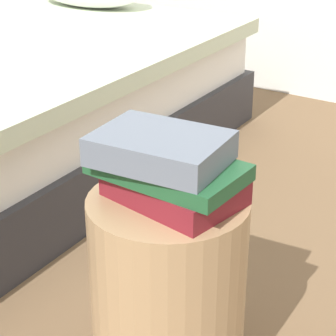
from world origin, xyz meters
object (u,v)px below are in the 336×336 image
side_table (168,290)px  book_slate (161,148)px  book_maroon (174,188)px  book_forest (167,168)px

side_table → book_slate: (-0.01, -0.01, 0.33)m
book_maroon → book_forest: 0.04m
side_table → book_maroon: book_maroon is taller
side_table → book_forest: book_forest is taller
book_maroon → book_slate: size_ratio=1.02×
side_table → book_slate: 0.33m
side_table → book_forest: size_ratio=1.49×
side_table → book_slate: book_slate is taller
book_forest → book_slate: book_slate is taller
side_table → book_forest: (-0.00, 0.00, 0.29)m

